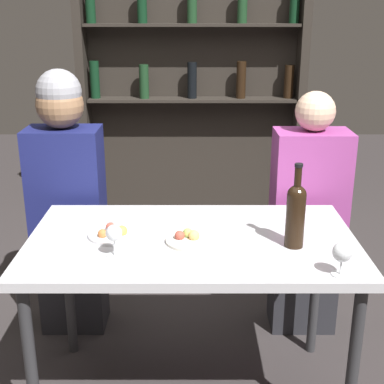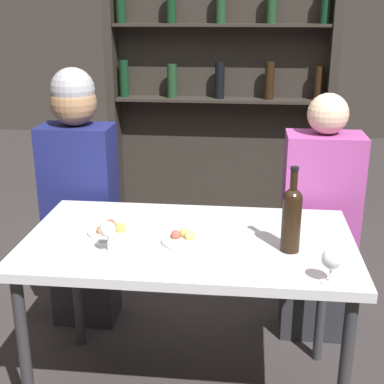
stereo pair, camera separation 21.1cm
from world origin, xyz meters
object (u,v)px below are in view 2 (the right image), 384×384
wine_glass_0 (332,260)px  food_plate_1 (187,239)px  wine_glass_1 (108,231)px  food_plate_0 (114,230)px  seated_person_right (319,227)px  wine_bottle (292,216)px  seated_person_left (81,201)px

wine_glass_0 → food_plate_1: 0.57m
wine_glass_1 → food_plate_0: size_ratio=0.57×
wine_glass_1 → food_plate_1: wine_glass_1 is taller
seated_person_right → wine_glass_0: bearing=-94.9°
wine_bottle → wine_glass_0: wine_bottle is taller
seated_person_left → wine_glass_1: bearing=-64.8°
food_plate_1 → wine_glass_0: bearing=-28.6°
wine_glass_0 → food_plate_1: size_ratio=0.58×
wine_bottle → seated_person_left: (-0.98, 0.61, -0.20)m
wine_bottle → wine_glass_1: size_ratio=2.69×
wine_bottle → seated_person_right: bearing=73.1°
wine_bottle → food_plate_0: size_ratio=1.53×
wine_bottle → wine_glass_1: 0.66m
food_plate_0 → seated_person_right: size_ratio=0.17×
wine_glass_0 → seated_person_left: size_ratio=0.09×
seated_person_left → seated_person_right: (1.17, 0.00, -0.09)m
seated_person_right → wine_glass_1: bearing=-140.4°
wine_glass_0 → seated_person_left: 1.39m
food_plate_1 → seated_person_left: 0.83m
wine_glass_0 → food_plate_0: wine_glass_0 is taller
wine_glass_0 → food_plate_0: (-0.79, 0.32, -0.07)m
food_plate_0 → seated_person_left: size_ratio=0.16×
seated_person_left → wine_glass_0: bearing=-37.5°
seated_person_left → food_plate_1: bearing=-43.6°
food_plate_0 → food_plate_1: bearing=-10.3°
seated_person_left → seated_person_right: 1.17m
wine_glass_0 → seated_person_left: bearing=142.5°
wine_glass_1 → wine_glass_0: bearing=-10.7°
wine_bottle → food_plate_0: bearing=172.1°
wine_bottle → food_plate_0: wine_bottle is taller
wine_bottle → food_plate_1: size_ratio=1.59×
wine_glass_0 → wine_bottle: bearing=116.3°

